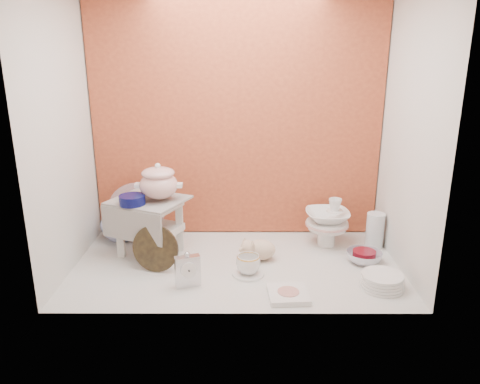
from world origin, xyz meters
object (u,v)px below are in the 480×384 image
object	(u,v)px
mantel_clock	(188,270)
porcelain_tower	(327,222)
soup_tureen	(159,181)
blue_white_vase	(120,220)
plush_pig	(260,249)
floral_platter	(137,211)
dinner_plate_stack	(382,281)
step_stool	(150,227)
crystal_bowl	(364,257)
gold_rim_teacup	(248,264)

from	to	relation	value
mantel_clock	porcelain_tower	xyz separation A→B (m)	(0.79, 0.52, 0.06)
soup_tureen	blue_white_vase	xyz separation A→B (m)	(-0.30, 0.22, -0.32)
blue_white_vase	porcelain_tower	size ratio (longest dim) A/B	0.84
mantel_clock	plush_pig	size ratio (longest dim) A/B	0.85
plush_pig	porcelain_tower	size ratio (longest dim) A/B	0.72
floral_platter	blue_white_vase	xyz separation A→B (m)	(-0.10, -0.03, -0.05)
dinner_plate_stack	porcelain_tower	distance (m)	0.58
porcelain_tower	mantel_clock	bearing A→B (deg)	-146.71
soup_tureen	floral_platter	size ratio (longest dim) A/B	0.71
mantel_clock	blue_white_vase	bearing A→B (deg)	110.52
step_stool	porcelain_tower	distance (m)	1.06
floral_platter	porcelain_tower	world-z (taller)	floral_platter
soup_tureen	crystal_bowl	distance (m)	1.24
crystal_bowl	step_stool	bearing A→B (deg)	174.56
gold_rim_teacup	blue_white_vase	bearing A→B (deg)	148.60
gold_rim_teacup	dinner_plate_stack	bearing A→B (deg)	-11.29
soup_tureen	step_stool	bearing A→B (deg)	172.76
step_stool	dinner_plate_stack	xyz separation A→B (m)	(1.24, -0.41, -0.13)
step_stool	porcelain_tower	bearing A→B (deg)	31.33
blue_white_vase	gold_rim_teacup	size ratio (longest dim) A/B	1.97
mantel_clock	dinner_plate_stack	bearing A→B (deg)	-19.21
floral_platter	dinner_plate_stack	bearing A→B (deg)	-25.46
gold_rim_teacup	porcelain_tower	size ratio (longest dim) A/B	0.42
mantel_clock	gold_rim_teacup	world-z (taller)	mantel_clock
plush_pig	gold_rim_teacup	distance (m)	0.20
plush_pig	crystal_bowl	distance (m)	0.59
blue_white_vase	porcelain_tower	distance (m)	1.29
dinner_plate_stack	crystal_bowl	size ratio (longest dim) A/B	1.11
step_stool	soup_tureen	size ratio (longest dim) A/B	1.54
floral_platter	mantel_clock	bearing A→B (deg)	-58.57
gold_rim_teacup	crystal_bowl	xyz separation A→B (m)	(0.66, 0.16, -0.03)
blue_white_vase	crystal_bowl	bearing A→B (deg)	-12.81
gold_rim_teacup	porcelain_tower	xyz separation A→B (m)	(0.49, 0.40, 0.09)
blue_white_vase	soup_tureen	bearing A→B (deg)	-36.78
gold_rim_teacup	dinner_plate_stack	size ratio (longest dim) A/B	0.58
floral_platter	gold_rim_teacup	distance (m)	0.88
gold_rim_teacup	mantel_clock	bearing A→B (deg)	-158.51
dinner_plate_stack	porcelain_tower	xyz separation A→B (m)	(-0.19, 0.53, 0.11)
mantel_clock	crystal_bowl	distance (m)	1.01
step_stool	dinner_plate_stack	distance (m)	1.31
plush_pig	gold_rim_teacup	xyz separation A→B (m)	(-0.07, -0.18, -0.00)
gold_rim_teacup	porcelain_tower	bearing A→B (deg)	39.47
crystal_bowl	porcelain_tower	size ratio (longest dim) A/B	0.67
dinner_plate_stack	crystal_bowl	distance (m)	0.29
blue_white_vase	mantel_clock	size ratio (longest dim) A/B	1.37
dinner_plate_stack	blue_white_vase	bearing A→B (deg)	157.07
step_stool	blue_white_vase	xyz separation A→B (m)	(-0.23, 0.21, -0.04)
soup_tureen	dinner_plate_stack	distance (m)	1.31
step_stool	porcelain_tower	size ratio (longest dim) A/B	1.31
mantel_clock	plush_pig	bearing A→B (deg)	20.38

